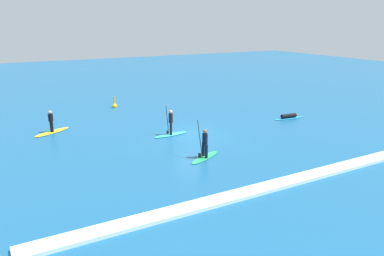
% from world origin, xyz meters
% --- Properties ---
extents(ground_plane, '(120.00, 120.00, 0.00)m').
position_xyz_m(ground_plane, '(0.00, 0.00, 0.00)').
color(ground_plane, '#195684').
rests_on(ground_plane, ground).
extents(surfer_on_yellow_board, '(3.03, 2.19, 1.69)m').
position_xyz_m(surfer_on_yellow_board, '(-9.00, 5.51, 0.43)').
color(surfer_on_yellow_board, yellow).
rests_on(surfer_on_yellow_board, ground_plane).
extents(surfer_on_teal_board, '(2.76, 0.85, 2.13)m').
position_xyz_m(surfer_on_teal_board, '(-1.43, 0.61, 0.51)').
color(surfer_on_teal_board, '#33C6CC').
rests_on(surfer_on_teal_board, ground_plane).
extents(surfer_on_green_board, '(2.69, 1.78, 2.39)m').
position_xyz_m(surfer_on_green_board, '(-1.63, -4.60, 0.56)').
color(surfer_on_green_board, '#23B266').
rests_on(surfer_on_green_board, ground_plane).
extents(surfer_on_blue_board, '(3.03, 0.90, 0.43)m').
position_xyz_m(surfer_on_blue_board, '(9.52, 0.05, 0.16)').
color(surfer_on_blue_board, '#1E8CD1').
rests_on(surfer_on_blue_board, ground_plane).
extents(marker_buoy, '(0.50, 0.50, 1.21)m').
position_xyz_m(marker_buoy, '(-2.37, 11.42, 0.19)').
color(marker_buoy, yellow).
rests_on(marker_buoy, ground_plane).
extents(wave_crest, '(25.25, 0.90, 0.18)m').
position_xyz_m(wave_crest, '(0.00, -9.81, 0.09)').
color(wave_crest, white).
rests_on(wave_crest, ground_plane).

